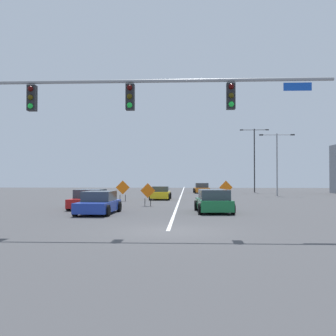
{
  "coord_description": "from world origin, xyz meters",
  "views": [
    {
      "loc": [
        0.8,
        -16.15,
        2.15
      ],
      "look_at": [
        -1.18,
        24.12,
        3.06
      ],
      "focal_mm": 43.32,
      "sensor_mm": 36.0,
      "label": 1
    }
  ],
  "objects_px": {
    "street_lamp_mid_left": "(254,155)",
    "construction_sign_left_shoulder": "(148,192)",
    "street_lamp_far_right": "(277,158)",
    "construction_sign_right_shoulder": "(226,189)",
    "car_orange_mid": "(202,188)",
    "construction_sign_median_far": "(123,188)",
    "traffic_signal_assembly": "(81,106)",
    "car_green_approaching": "(214,201)",
    "car_yellow_near": "(161,193)",
    "car_blue_passing": "(99,203)",
    "car_red_far": "(90,199)"
  },
  "relations": [
    {
      "from": "street_lamp_far_right",
      "to": "construction_sign_right_shoulder",
      "type": "height_order",
      "value": "street_lamp_far_right"
    },
    {
      "from": "street_lamp_far_right",
      "to": "street_lamp_mid_left",
      "type": "relative_size",
      "value": 0.8
    },
    {
      "from": "traffic_signal_assembly",
      "to": "car_blue_passing",
      "type": "distance_m",
      "value": 8.69
    },
    {
      "from": "car_blue_passing",
      "to": "street_lamp_far_right",
      "type": "bearing_deg",
      "value": 56.56
    },
    {
      "from": "construction_sign_right_shoulder",
      "to": "car_orange_mid",
      "type": "relative_size",
      "value": 0.46
    },
    {
      "from": "traffic_signal_assembly",
      "to": "car_green_approaching",
      "type": "xyz_separation_m",
      "value": [
        5.9,
        8.7,
        -4.38
      ]
    },
    {
      "from": "car_red_far",
      "to": "construction_sign_right_shoulder",
      "type": "bearing_deg",
      "value": 34.45
    },
    {
      "from": "street_lamp_far_right",
      "to": "construction_sign_median_far",
      "type": "xyz_separation_m",
      "value": [
        -16.04,
        -11.07,
        -3.2
      ]
    },
    {
      "from": "construction_sign_left_shoulder",
      "to": "car_blue_passing",
      "type": "height_order",
      "value": "construction_sign_left_shoulder"
    },
    {
      "from": "street_lamp_far_right",
      "to": "car_red_far",
      "type": "relative_size",
      "value": 1.6
    },
    {
      "from": "car_orange_mid",
      "to": "construction_sign_median_far",
      "type": "bearing_deg",
      "value": -112.15
    },
    {
      "from": "car_yellow_near",
      "to": "car_blue_passing",
      "type": "xyz_separation_m",
      "value": [
        -2.61,
        -15.37,
        0.03
      ]
    },
    {
      "from": "car_yellow_near",
      "to": "car_red_far",
      "type": "xyz_separation_m",
      "value": [
        -4.07,
        -11.57,
        0.04
      ]
    },
    {
      "from": "car_yellow_near",
      "to": "street_lamp_far_right",
      "type": "bearing_deg",
      "value": 32.01
    },
    {
      "from": "construction_sign_right_shoulder",
      "to": "construction_sign_median_far",
      "type": "xyz_separation_m",
      "value": [
        -8.99,
        1.75,
        -0.03
      ]
    },
    {
      "from": "street_lamp_mid_left",
      "to": "car_red_far",
      "type": "height_order",
      "value": "street_lamp_mid_left"
    },
    {
      "from": "street_lamp_mid_left",
      "to": "car_green_approaching",
      "type": "bearing_deg",
      "value": -103.45
    },
    {
      "from": "construction_sign_right_shoulder",
      "to": "construction_sign_median_far",
      "type": "bearing_deg",
      "value": 168.99
    },
    {
      "from": "car_red_far",
      "to": "car_blue_passing",
      "type": "height_order",
      "value": "car_blue_passing"
    },
    {
      "from": "street_lamp_mid_left",
      "to": "construction_sign_left_shoulder",
      "type": "height_order",
      "value": "street_lamp_mid_left"
    },
    {
      "from": "street_lamp_mid_left",
      "to": "construction_sign_left_shoulder",
      "type": "xyz_separation_m",
      "value": [
        -12.34,
        -27.42,
        -4.23
      ]
    },
    {
      "from": "car_orange_mid",
      "to": "car_green_approaching",
      "type": "bearing_deg",
      "value": -90.51
    },
    {
      "from": "car_yellow_near",
      "to": "car_blue_passing",
      "type": "height_order",
      "value": "car_blue_passing"
    },
    {
      "from": "car_yellow_near",
      "to": "car_green_approaching",
      "type": "distance_m",
      "value": 14.7
    },
    {
      "from": "construction_sign_right_shoulder",
      "to": "car_red_far",
      "type": "xyz_separation_m",
      "value": [
        -9.88,
        -6.78,
        -0.55
      ]
    },
    {
      "from": "traffic_signal_assembly",
      "to": "car_yellow_near",
      "type": "relative_size",
      "value": 4.18
    },
    {
      "from": "street_lamp_mid_left",
      "to": "car_orange_mid",
      "type": "height_order",
      "value": "street_lamp_mid_left"
    },
    {
      "from": "traffic_signal_assembly",
      "to": "street_lamp_mid_left",
      "type": "xyz_separation_m",
      "value": [
        13.69,
        41.29,
        0.24
      ]
    },
    {
      "from": "construction_sign_left_shoulder",
      "to": "car_orange_mid",
      "type": "distance_m",
      "value": 25.14
    },
    {
      "from": "traffic_signal_assembly",
      "to": "construction_sign_median_far",
      "type": "bearing_deg",
      "value": 94.29
    },
    {
      "from": "car_blue_passing",
      "to": "car_green_approaching",
      "type": "relative_size",
      "value": 1.04
    },
    {
      "from": "traffic_signal_assembly",
      "to": "street_lamp_far_right",
      "type": "xyz_separation_m",
      "value": [
        14.56,
        30.83,
        -0.7
      ]
    },
    {
      "from": "construction_sign_right_shoulder",
      "to": "construction_sign_left_shoulder",
      "type": "relative_size",
      "value": 1.09
    },
    {
      "from": "car_blue_passing",
      "to": "car_green_approaching",
      "type": "bearing_deg",
      "value": 10.68
    },
    {
      "from": "street_lamp_mid_left",
      "to": "street_lamp_far_right",
      "type": "bearing_deg",
      "value": -85.27
    },
    {
      "from": "car_orange_mid",
      "to": "car_blue_passing",
      "type": "relative_size",
      "value": 0.9
    },
    {
      "from": "street_lamp_far_right",
      "to": "car_blue_passing",
      "type": "height_order",
      "value": "street_lamp_far_right"
    },
    {
      "from": "car_green_approaching",
      "to": "street_lamp_mid_left",
      "type": "bearing_deg",
      "value": 76.55
    },
    {
      "from": "construction_sign_right_shoulder",
      "to": "car_red_far",
      "type": "distance_m",
      "value": 11.99
    },
    {
      "from": "traffic_signal_assembly",
      "to": "street_lamp_far_right",
      "type": "bearing_deg",
      "value": 64.72
    },
    {
      "from": "construction_sign_right_shoulder",
      "to": "car_yellow_near",
      "type": "distance_m",
      "value": 7.55
    },
    {
      "from": "construction_sign_left_shoulder",
      "to": "car_orange_mid",
      "type": "xyz_separation_m",
      "value": [
        4.82,
        24.67,
        -0.43
      ]
    },
    {
      "from": "construction_sign_median_far",
      "to": "car_blue_passing",
      "type": "bearing_deg",
      "value": -87.32
    },
    {
      "from": "construction_sign_right_shoulder",
      "to": "car_blue_passing",
      "type": "xyz_separation_m",
      "value": [
        -8.42,
        -10.58,
        -0.56
      ]
    },
    {
      "from": "construction_sign_right_shoulder",
      "to": "street_lamp_far_right",
      "type": "bearing_deg",
      "value": 61.22
    },
    {
      "from": "construction_sign_right_shoulder",
      "to": "car_yellow_near",
      "type": "bearing_deg",
      "value": 140.48
    },
    {
      "from": "construction_sign_left_shoulder",
      "to": "construction_sign_median_far",
      "type": "height_order",
      "value": "construction_sign_median_far"
    },
    {
      "from": "car_orange_mid",
      "to": "construction_sign_right_shoulder",
      "type": "bearing_deg",
      "value": -86.24
    },
    {
      "from": "construction_sign_median_far",
      "to": "car_green_approaching",
      "type": "distance_m",
      "value": 13.3
    },
    {
      "from": "street_lamp_far_right",
      "to": "car_blue_passing",
      "type": "bearing_deg",
      "value": -123.44
    }
  ]
}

